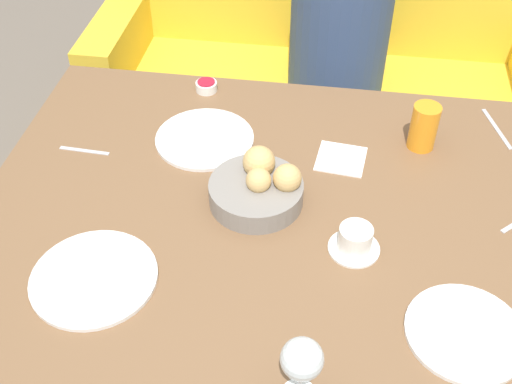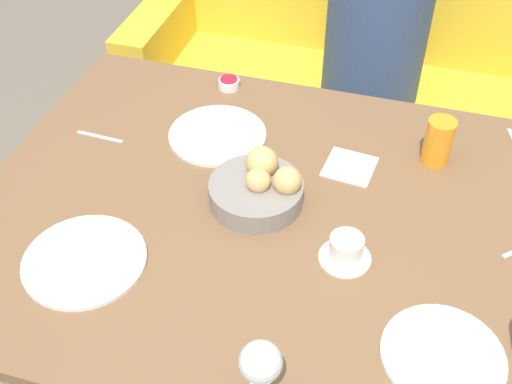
% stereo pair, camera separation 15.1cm
% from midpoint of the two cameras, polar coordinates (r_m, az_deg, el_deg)
% --- Properties ---
extents(ground_plane, '(10.00, 10.00, 0.00)m').
position_cam_midpoint_polar(ground_plane, '(2.06, 3.40, -16.15)').
color(ground_plane, '#6B6056').
extents(dining_table, '(1.43, 1.10, 0.71)m').
position_cam_midpoint_polar(dining_table, '(1.56, 4.33, -4.12)').
color(dining_table, brown).
rests_on(dining_table, ground_plane).
extents(couch, '(1.69, 0.70, 0.89)m').
position_cam_midpoint_polar(couch, '(2.60, 10.70, 8.30)').
color(couch, gold).
rests_on(couch, ground_plane).
extents(seated_person, '(0.34, 0.45, 1.15)m').
position_cam_midpoint_polar(seated_person, '(2.38, 11.87, 9.37)').
color(seated_person, '#23232D').
rests_on(seated_person, ground_plane).
extents(bread_basket, '(0.22, 0.22, 0.12)m').
position_cam_midpoint_polar(bread_basket, '(1.51, 3.17, 0.29)').
color(bread_basket, gray).
rests_on(bread_basket, dining_table).
extents(plate_near_left, '(0.27, 0.27, 0.01)m').
position_cam_midpoint_polar(plate_near_left, '(1.43, -12.09, -6.11)').
color(plate_near_left, white).
rests_on(plate_near_left, dining_table).
extents(plate_near_right, '(0.24, 0.24, 0.01)m').
position_cam_midpoint_polar(plate_near_right, '(1.32, 19.55, -13.76)').
color(plate_near_right, white).
rests_on(plate_near_right, dining_table).
extents(plate_far_center, '(0.26, 0.26, 0.01)m').
position_cam_midpoint_polar(plate_far_center, '(1.72, -0.93, 5.00)').
color(plate_far_center, white).
rests_on(plate_far_center, dining_table).
extents(juice_glass, '(0.07, 0.07, 0.12)m').
position_cam_midpoint_polar(juice_glass, '(1.69, 18.41, 4.18)').
color(juice_glass, orange).
rests_on(juice_glass, dining_table).
extents(wine_glass, '(0.08, 0.08, 0.16)m').
position_cam_midpoint_polar(wine_glass, '(1.12, 4.42, -15.21)').
color(wine_glass, silver).
rests_on(wine_glass, dining_table).
extents(coffee_cup, '(0.12, 0.12, 0.06)m').
position_cam_midpoint_polar(coffee_cup, '(1.41, 11.06, -5.25)').
color(coffee_cup, white).
rests_on(coffee_cup, dining_table).
extents(jam_bowl_berry, '(0.06, 0.06, 0.03)m').
position_cam_midpoint_polar(jam_bowl_berry, '(1.90, -0.13, 9.57)').
color(jam_bowl_berry, white).
rests_on(jam_bowl_berry, dining_table).
extents(spoon_coffee, '(0.14, 0.02, 0.00)m').
position_cam_midpoint_polar(spoon_coffee, '(1.75, -11.32, 4.73)').
color(spoon_coffee, '#B7B7BC').
rests_on(spoon_coffee, dining_table).
extents(napkin, '(0.13, 0.13, 0.00)m').
position_cam_midpoint_polar(napkin, '(1.65, 10.94, 2.11)').
color(napkin, white).
rests_on(napkin, dining_table).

